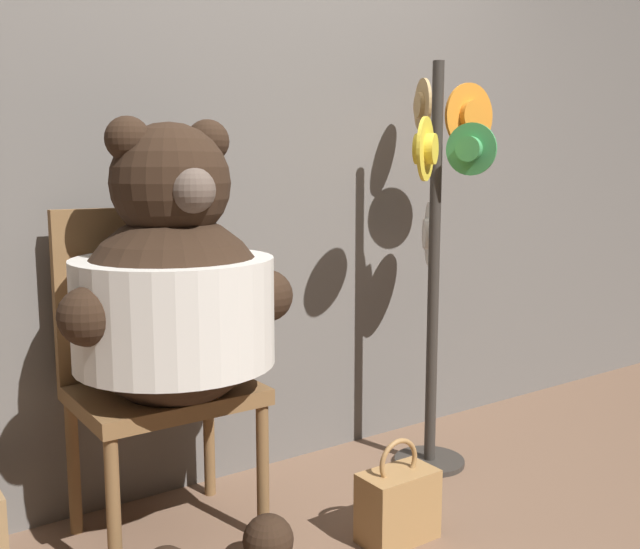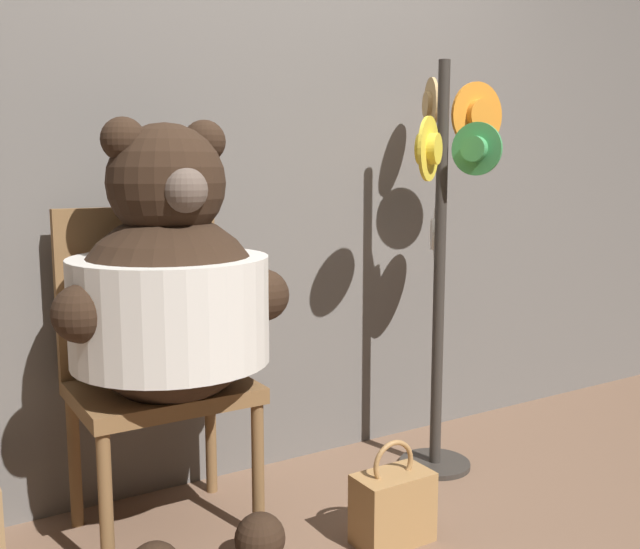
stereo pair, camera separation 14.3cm
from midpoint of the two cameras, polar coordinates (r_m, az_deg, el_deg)
The scene contains 6 objects.
ground_plane at distance 2.40m, azimuth 3.18°, elevation -20.83°, with size 14.00×14.00×0.00m, color brown.
wall_back at distance 2.72m, azimuth -5.43°, elevation 12.30°, with size 8.00×0.10×2.72m.
chair at distance 2.38m, azimuth -11.57°, elevation -6.37°, with size 0.54×0.44×1.05m.
teddy_bear at distance 2.20m, azimuth -10.02°, elevation -1.79°, with size 0.73×0.64×1.32m.
hat_display_rack at distance 2.78m, azimuth 11.47°, elevation 3.60°, with size 0.55×0.49×1.57m.
handbag_on_ground at distance 2.38m, azimuth 7.66°, elevation -17.91°, with size 0.25×0.14×0.34m.
Camera 2 is at (-1.14, -1.76, 1.17)m, focal length 40.00 mm.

